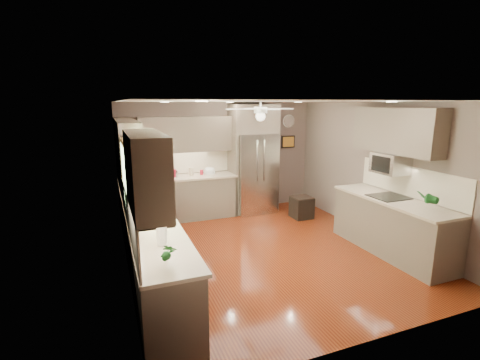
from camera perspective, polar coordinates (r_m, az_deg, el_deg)
floor at (r=6.10m, az=4.30°, el=-11.48°), size 5.00×5.00×0.00m
ceiling at (r=5.57m, az=4.73°, el=12.74°), size 5.00×5.00×0.00m
wall_back at (r=7.99m, az=-3.30°, el=3.67°), size 4.50×0.00×4.50m
wall_front at (r=3.70m, az=21.66°, el=-7.69°), size 4.50×0.00×4.50m
wall_left at (r=5.16m, az=-18.64°, el=-1.87°), size 0.00×5.00×5.00m
wall_right at (r=6.97m, az=21.43°, el=1.52°), size 0.00×5.00×5.00m
canister_a at (r=7.48m, az=-10.78°, el=1.07°), size 0.14×0.14×0.17m
canister_b at (r=7.49m, az=-10.51°, el=1.02°), size 0.11×0.11×0.14m
canister_c at (r=7.59m, az=-8.03°, el=1.42°), size 0.13×0.13×0.17m
canister_d at (r=7.62m, az=-6.32°, el=1.27°), size 0.07×0.07×0.11m
soap_bottle at (r=5.20m, az=-16.57°, el=-3.95°), size 0.11×0.11×0.21m
potted_plant_left at (r=3.45m, az=-11.53°, el=-11.55°), size 0.17×0.15×0.28m
potted_plant_right at (r=5.80m, az=28.24°, el=-2.59°), size 0.21×0.18×0.35m
bowl at (r=7.69m, az=-4.98°, el=1.18°), size 0.29×0.29×0.06m
left_run at (r=5.55m, az=-15.09°, el=-8.94°), size 0.65×4.70×1.45m
back_run at (r=7.68m, az=-7.70°, el=-2.63°), size 1.85×0.65×1.45m
uppers at (r=6.00m, az=-4.82°, el=6.70°), size 4.50×4.70×0.95m
window at (r=4.61m, az=-18.19°, el=0.32°), size 0.05×1.12×0.92m
sink at (r=4.80m, az=-14.22°, el=-6.93°), size 0.50×0.70×0.32m
refrigerator at (r=7.93m, az=2.30°, el=3.16°), size 1.06×0.75×2.45m
right_run at (r=6.38m, az=23.59°, el=-6.74°), size 0.70×2.20×1.45m
microwave at (r=6.39m, az=23.42°, el=2.52°), size 0.43×0.55×0.34m
ceiling_fan at (r=5.84m, az=3.39°, el=11.10°), size 1.18×1.18×0.32m
recessed_lights at (r=5.92m, az=2.64°, el=12.69°), size 2.84×3.14×0.01m
wall_clock at (r=8.59m, az=7.99°, el=9.55°), size 0.30×0.03×0.30m
framed_print at (r=8.63m, az=7.90°, el=6.23°), size 0.36×0.03×0.30m
stool at (r=7.77m, az=10.07°, el=-4.41°), size 0.42×0.42×0.48m
paper_towel at (r=3.95m, az=-12.73°, el=-8.45°), size 0.12×0.12×0.29m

